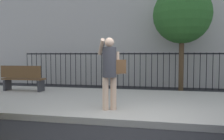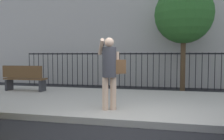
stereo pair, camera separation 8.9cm
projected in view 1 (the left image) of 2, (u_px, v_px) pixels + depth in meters
The scene contains 6 objects.
ground_plane at pixel (132, 128), 4.87m from camera, with size 60.00×60.00×0.00m, color black.
sidewalk at pixel (141, 103), 7.01m from camera, with size 28.00×4.40×0.15m, color #B2ADA3.
iron_fence at pixel (149, 66), 10.57m from camera, with size 12.03×0.04×1.60m.
pedestrian_on_phone at pixel (110, 68), 5.76m from camera, with size 0.72×0.56×1.76m.
street_bench at pixel (23, 78), 8.78m from camera, with size 1.60×0.45×0.95m.
street_tree_near at pixel (182, 15), 9.59m from camera, with size 2.35×2.35×4.30m.
Camera 1 is at (0.60, -4.77, 1.49)m, focal length 38.07 mm.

